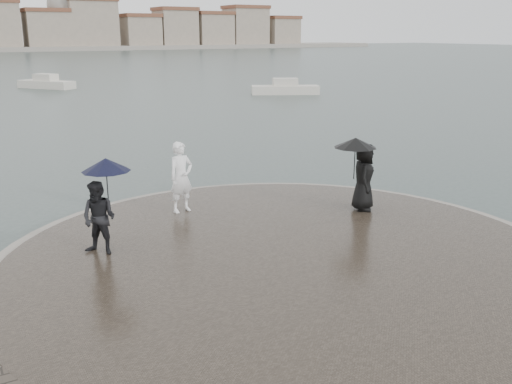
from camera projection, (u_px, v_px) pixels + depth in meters
ground at (402, 347)px, 9.26m from camera, size 400.00×400.00×0.00m
kerb_ring at (286, 264)px, 12.14m from camera, size 12.50×12.50×0.32m
quay_tip at (286, 264)px, 12.14m from camera, size 11.90×11.90×0.36m
statue at (181, 177)px, 14.84m from camera, size 0.75×0.56×1.86m
visitor_left at (101, 203)px, 11.99m from camera, size 1.25×1.10×2.04m
visitor_right at (361, 168)px, 14.93m from camera, size 1.30×1.18×1.95m
boats at (72, 96)px, 41.97m from camera, size 38.63×23.13×1.50m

